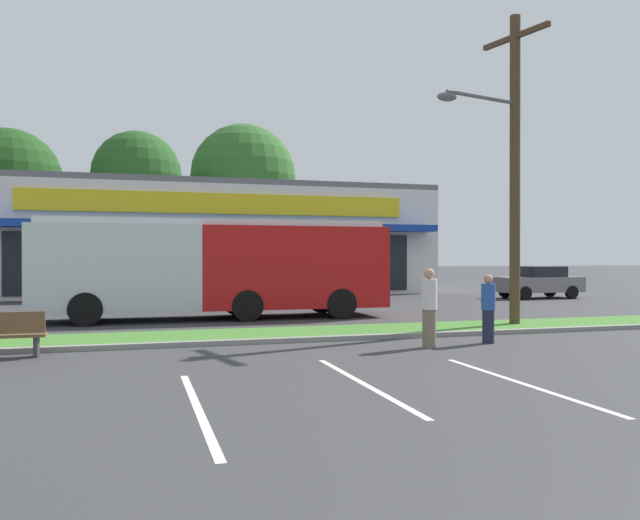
{
  "coord_description": "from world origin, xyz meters",
  "views": [
    {
      "loc": [
        -4.62,
        -1.89,
        2.06
      ],
      "look_at": [
        1.29,
        18.1,
        1.94
      ],
      "focal_mm": 35.48,
      "sensor_mm": 36.0,
      "label": 1
    }
  ],
  "objects_px": {
    "car_1": "(539,282)",
    "car_2": "(314,287)",
    "city_bus": "(216,265)",
    "pedestrian_near_bench": "(429,308)",
    "bus_stop_bench": "(3,334)",
    "utility_pole": "(511,160)",
    "pedestrian_mid": "(488,309)"
  },
  "relations": [
    {
      "from": "utility_pole",
      "to": "pedestrian_mid",
      "type": "xyz_separation_m",
      "value": [
        -2.36,
        -2.66,
        -4.03
      ]
    },
    {
      "from": "utility_pole",
      "to": "pedestrian_mid",
      "type": "relative_size",
      "value": 5.52
    },
    {
      "from": "utility_pole",
      "to": "car_1",
      "type": "height_order",
      "value": "utility_pole"
    },
    {
      "from": "bus_stop_bench",
      "to": "car_1",
      "type": "height_order",
      "value": "car_1"
    },
    {
      "from": "pedestrian_near_bench",
      "to": "car_2",
      "type": "bearing_deg",
      "value": -173.64
    },
    {
      "from": "car_1",
      "to": "car_2",
      "type": "xyz_separation_m",
      "value": [
        -11.73,
        -0.68,
        -0.05
      ]
    },
    {
      "from": "utility_pole",
      "to": "pedestrian_mid",
      "type": "distance_m",
      "value": 5.37
    },
    {
      "from": "city_bus",
      "to": "utility_pole",
      "type": "bearing_deg",
      "value": 147.22
    },
    {
      "from": "city_bus",
      "to": "pedestrian_near_bench",
      "type": "relative_size",
      "value": 6.38
    },
    {
      "from": "car_1",
      "to": "pedestrian_mid",
      "type": "distance_m",
      "value": 17.59
    },
    {
      "from": "bus_stop_bench",
      "to": "city_bus",
      "type": "bearing_deg",
      "value": -126.2
    },
    {
      "from": "pedestrian_mid",
      "to": "car_1",
      "type": "bearing_deg",
      "value": 34.32
    },
    {
      "from": "city_bus",
      "to": "car_1",
      "type": "relative_size",
      "value": 2.7
    },
    {
      "from": "pedestrian_near_bench",
      "to": "pedestrian_mid",
      "type": "relative_size",
      "value": 1.1
    },
    {
      "from": "bus_stop_bench",
      "to": "pedestrian_mid",
      "type": "xyz_separation_m",
      "value": [
        10.6,
        -0.77,
        0.32
      ]
    },
    {
      "from": "city_bus",
      "to": "pedestrian_near_bench",
      "type": "distance_m",
      "value": 8.94
    },
    {
      "from": "pedestrian_near_bench",
      "to": "car_1",
      "type": "bearing_deg",
      "value": 148.34
    },
    {
      "from": "pedestrian_near_bench",
      "to": "bus_stop_bench",
      "type": "bearing_deg",
      "value": -85.57
    },
    {
      "from": "city_bus",
      "to": "car_1",
      "type": "height_order",
      "value": "city_bus"
    },
    {
      "from": "car_1",
      "to": "pedestrian_near_bench",
      "type": "xyz_separation_m",
      "value": [
        -12.81,
        -13.88,
        0.1
      ]
    },
    {
      "from": "city_bus",
      "to": "car_1",
      "type": "xyz_separation_m",
      "value": [
        16.61,
        5.84,
        -0.96
      ]
    },
    {
      "from": "bus_stop_bench",
      "to": "car_2",
      "type": "relative_size",
      "value": 0.39
    },
    {
      "from": "car_1",
      "to": "car_2",
      "type": "height_order",
      "value": "car_1"
    },
    {
      "from": "car_1",
      "to": "car_2",
      "type": "relative_size",
      "value": 1.03
    },
    {
      "from": "city_bus",
      "to": "car_2",
      "type": "xyz_separation_m",
      "value": [
        4.87,
        5.15,
        -1.02
      ]
    },
    {
      "from": "city_bus",
      "to": "car_2",
      "type": "relative_size",
      "value": 2.77
    },
    {
      "from": "car_1",
      "to": "pedestrian_mid",
      "type": "height_order",
      "value": "pedestrian_mid"
    },
    {
      "from": "city_bus",
      "to": "car_2",
      "type": "height_order",
      "value": "city_bus"
    },
    {
      "from": "utility_pole",
      "to": "car_2",
      "type": "distance_m",
      "value": 11.45
    },
    {
      "from": "utility_pole",
      "to": "pedestrian_near_bench",
      "type": "height_order",
      "value": "utility_pole"
    },
    {
      "from": "car_2",
      "to": "bus_stop_bench",
      "type": "bearing_deg",
      "value": -129.44
    },
    {
      "from": "bus_stop_bench",
      "to": "pedestrian_mid",
      "type": "relative_size",
      "value": 0.98
    }
  ]
}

